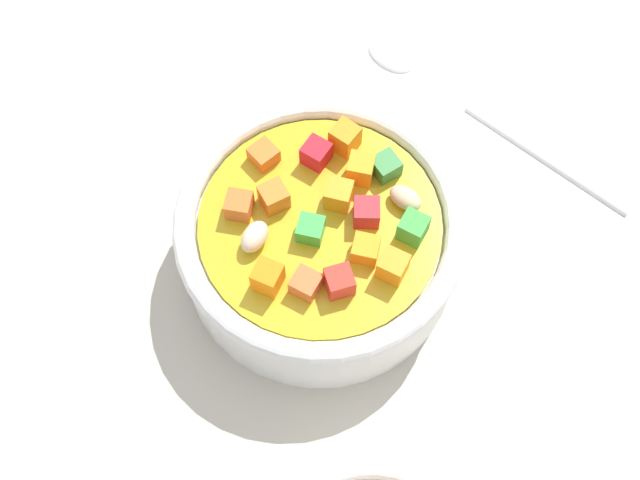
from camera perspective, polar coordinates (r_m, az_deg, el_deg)
The scene contains 3 objects.
ground_plane at distance 53.14cm, azimuth -0.00°, elevation -1.78°, with size 140.00×140.00×2.00cm, color #BAB2A0.
soup_bowl_main at distance 49.37cm, azimuth 0.02°, elevation 0.17°, with size 17.01×17.01×6.88cm.
spoon at distance 58.68cm, azimuth 9.26°, elevation 9.74°, with size 2.42×21.35×0.89cm.
Camera 1 is at (-16.95, -12.93, 47.68)cm, focal length 46.47 mm.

